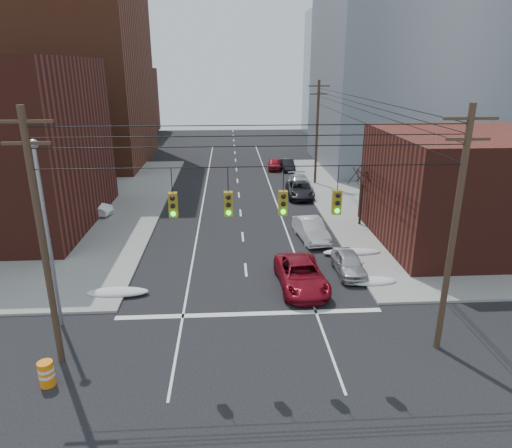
{
  "coord_description": "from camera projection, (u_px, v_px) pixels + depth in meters",
  "views": [
    {
      "loc": [
        -0.96,
        -14.56,
        12.32
      ],
      "look_at": [
        0.67,
        12.28,
        3.0
      ],
      "focal_mm": 32.0,
      "sensor_mm": 36.0,
      "label": 1
    }
  ],
  "objects": [
    {
      "name": "snow_east_far",
      "position": [
        352.0,
        252.0,
        31.39
      ],
      "size": [
        4.0,
        1.08,
        0.42
      ],
      "primitive_type": "ellipsoid",
      "color": "silver",
      "rests_on": "ground"
    },
    {
      "name": "lot_car_b",
      "position": [
        62.0,
        209.0,
        38.63
      ],
      "size": [
        5.42,
        2.61,
        1.49
      ],
      "primitive_type": "imported",
      "rotation": [
        0.0,
        0.0,
        1.54
      ],
      "color": "#A4A3A8",
      "rests_on": "sidewalk_nw"
    },
    {
      "name": "parked_car_c",
      "position": [
        300.0,
        190.0,
        45.15
      ],
      "size": [
        2.67,
        5.46,
        1.49
      ],
      "primitive_type": "imported",
      "rotation": [
        0.0,
        0.0,
        -0.04
      ],
      "color": "black",
      "rests_on": "ground"
    },
    {
      "name": "ground",
      "position": [
        258.0,
        399.0,
        17.83
      ],
      "size": [
        160.0,
        160.0,
        0.0
      ],
      "primitive_type": "plane",
      "color": "black",
      "rests_on": "ground"
    },
    {
      "name": "utility_pole_far",
      "position": [
        317.0,
        131.0,
        48.48
      ],
      "size": [
        2.2,
        0.28,
        11.0
      ],
      "color": "#473323",
      "rests_on": "ground"
    },
    {
      "name": "traffic_signals",
      "position": [
        256.0,
        202.0,
        18.29
      ],
      "size": [
        17.0,
        0.42,
        2.02
      ],
      "color": "black",
      "rests_on": "ground"
    },
    {
      "name": "red_pickup",
      "position": [
        301.0,
        275.0,
        26.64
      ],
      "size": [
        2.84,
        5.73,
        1.56
      ],
      "primitive_type": "imported",
      "rotation": [
        0.0,
        0.0,
        0.05
      ],
      "color": "maroon",
      "rests_on": "ground"
    },
    {
      "name": "lot_car_a",
      "position": [
        87.0,
        208.0,
        39.1
      ],
      "size": [
        4.4,
        2.37,
        1.38
      ],
      "primitive_type": "imported",
      "rotation": [
        0.0,
        0.0,
        1.34
      ],
      "color": "white",
      "rests_on": "sidewalk_nw"
    },
    {
      "name": "building_office",
      "position": [
        412.0,
        65.0,
        56.49
      ],
      "size": [
        22.0,
        20.0,
        25.0
      ],
      "primitive_type": "cube",
      "color": "gray",
      "rests_on": "ground"
    },
    {
      "name": "parked_car_e",
      "position": [
        275.0,
        164.0,
        57.34
      ],
      "size": [
        1.99,
        4.15,
        1.37
      ],
      "primitive_type": "imported",
      "rotation": [
        0.0,
        0.0,
        -0.09
      ],
      "color": "maroon",
      "rests_on": "ground"
    },
    {
      "name": "snow_nw",
      "position": [
        118.0,
        292.0,
        25.82
      ],
      "size": [
        3.5,
        1.08,
        0.42
      ],
      "primitive_type": "ellipsoid",
      "color": "silver",
      "rests_on": "ground"
    },
    {
      "name": "parked_car_f",
      "position": [
        288.0,
        165.0,
        56.95
      ],
      "size": [
        1.47,
        4.12,
        1.35
      ],
      "primitive_type": "imported",
      "rotation": [
        0.0,
        0.0,
        0.01
      ],
      "color": "black",
      "rests_on": "ground"
    },
    {
      "name": "building_brick_tall",
      "position": [
        41.0,
        44.0,
        56.81
      ],
      "size": [
        24.0,
        20.0,
        30.0
      ],
      "primitive_type": "cube",
      "color": "brown",
      "rests_on": "ground"
    },
    {
      "name": "construction_barrel",
      "position": [
        46.0,
        373.0,
        18.45
      ],
      "size": [
        0.72,
        0.72,
        1.09
      ],
      "rotation": [
        0.0,
        0.0,
        -0.18
      ],
      "color": "orange",
      "rests_on": "ground"
    },
    {
      "name": "parked_car_b",
      "position": [
        311.0,
        230.0,
        34.01
      ],
      "size": [
        2.27,
        4.98,
        1.58
      ],
      "primitive_type": "imported",
      "rotation": [
        0.0,
        0.0,
        0.13
      ],
      "color": "silver",
      "rests_on": "ground"
    },
    {
      "name": "parked_car_a",
      "position": [
        349.0,
        263.0,
        28.42
      ],
      "size": [
        1.66,
        4.08,
        1.39
      ],
      "primitive_type": "imported",
      "rotation": [
        0.0,
        0.0,
        0.01
      ],
      "color": "#B9BABF",
      "rests_on": "ground"
    },
    {
      "name": "building_glass",
      "position": [
        366.0,
        74.0,
        81.61
      ],
      "size": [
        20.0,
        18.0,
        22.0
      ],
      "primitive_type": "cube",
      "color": "gray",
      "rests_on": "ground"
    },
    {
      "name": "utility_pole_left",
      "position": [
        42.0,
        239.0,
        18.28
      ],
      "size": [
        2.2,
        0.28,
        11.0
      ],
      "color": "#473323",
      "rests_on": "ground"
    },
    {
      "name": "lot_car_d",
      "position": [
        55.0,
        189.0,
        44.55
      ],
      "size": [
        4.96,
        3.54,
        1.57
      ],
      "primitive_type": "imported",
      "rotation": [
        0.0,
        0.0,
        1.16
      ],
      "color": "silver",
      "rests_on": "sidewalk_nw"
    },
    {
      "name": "building_storefront",
      "position": [
        494.0,
        189.0,
        32.64
      ],
      "size": [
        16.0,
        12.0,
        8.0
      ],
      "primitive_type": "cube",
      "color": "#4F1F17",
      "rests_on": "ground"
    },
    {
      "name": "bare_tree",
      "position": [
        361.0,
        198.0,
        36.48
      ],
      "size": [
        2.09,
        2.2,
        4.93
      ],
      "color": "black",
      "rests_on": "ground"
    },
    {
      "name": "street_light",
      "position": [
        45.0,
        221.0,
        21.13
      ],
      "size": [
        0.44,
        0.44,
        9.32
      ],
      "color": "gray",
      "rests_on": "ground"
    },
    {
      "name": "lot_car_c",
      "position": [
        12.0,
        216.0,
        36.75
      ],
      "size": [
        5.28,
        2.41,
        1.5
      ],
      "primitive_type": "imported",
      "rotation": [
        0.0,
        0.0,
        1.63
      ],
      "color": "black",
      "rests_on": "sidewalk_nw"
    },
    {
      "name": "utility_pole_right",
      "position": [
        454.0,
        230.0,
        19.25
      ],
      "size": [
        2.2,
        0.28,
        11.0
      ],
      "color": "#473323",
      "rests_on": "ground"
    },
    {
      "name": "snow_ne",
      "position": [
        371.0,
        281.0,
        27.14
      ],
      "size": [
        3.0,
        1.08,
        0.42
      ],
      "primitive_type": "ellipsoid",
      "color": "silver",
      "rests_on": "ground"
    },
    {
      "name": "parked_car_d",
      "position": [
        300.0,
        184.0,
        47.34
      ],
      "size": [
        2.22,
        5.41,
        1.57
      ],
      "primitive_type": "imported",
      "rotation": [
        0.0,
        0.0,
        -0.01
      ],
      "color": "#AAABAF",
      "rests_on": "ground"
    },
    {
      "name": "building_brick_far",
      "position": [
        92.0,
        102.0,
        84.16
      ],
      "size": [
        22.0,
        18.0,
        12.0
      ],
      "primitive_type": "cube",
      "color": "#4F1F17",
      "rests_on": "ground"
    }
  ]
}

